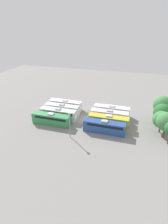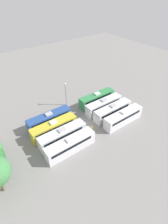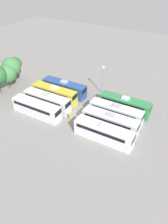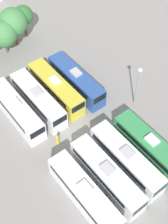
% 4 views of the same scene
% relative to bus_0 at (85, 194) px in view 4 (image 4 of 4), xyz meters
% --- Properties ---
extents(ground_plane, '(128.15, 128.15, 0.00)m').
position_rel_bus_0_xyz_m(ground_plane, '(5.04, 7.60, -1.68)').
color(ground_plane, gray).
extents(bus_0, '(2.51, 10.86, 3.42)m').
position_rel_bus_0_xyz_m(bus_0, '(0.00, 0.00, 0.00)').
color(bus_0, white).
rests_on(bus_0, ground_plane).
extents(bus_1, '(2.51, 10.86, 3.42)m').
position_rel_bus_0_xyz_m(bus_1, '(3.42, 0.25, 0.00)').
color(bus_1, silver).
rests_on(bus_1, ground_plane).
extents(bus_2, '(2.51, 10.86, 3.42)m').
position_rel_bus_0_xyz_m(bus_2, '(6.66, 0.42, 0.00)').
color(bus_2, silver).
rests_on(bus_2, ground_plane).
extents(bus_3, '(2.51, 10.86, 3.42)m').
position_rel_bus_0_xyz_m(bus_3, '(10.18, -0.10, 0.00)').
color(bus_3, '#338C4C').
rests_on(bus_3, ground_plane).
extents(bus_4, '(2.51, 10.86, 3.42)m').
position_rel_bus_0_xyz_m(bus_4, '(0.13, 15.20, 0.00)').
color(bus_4, silver).
rests_on(bus_4, ground_plane).
extents(bus_5, '(2.51, 10.86, 3.42)m').
position_rel_bus_0_xyz_m(bus_5, '(3.44, 15.05, 0.00)').
color(bus_5, silver).
rests_on(bus_5, ground_plane).
extents(bus_6, '(2.51, 10.86, 3.42)m').
position_rel_bus_0_xyz_m(bus_6, '(6.67, 15.38, 0.00)').
color(bus_6, gold).
rests_on(bus_6, ground_plane).
extents(bus_7, '(2.51, 10.86, 3.42)m').
position_rel_bus_0_xyz_m(bus_7, '(9.94, 14.83, 0.00)').
color(bus_7, '#284C93').
rests_on(bus_7, ground_plane).
extents(worker_person, '(0.36, 0.36, 1.84)m').
position_rel_bus_0_xyz_m(worker_person, '(1.97, 8.24, -0.82)').
color(worker_person, gold).
rests_on(worker_person, ground_plane).
extents(light_pole, '(0.60, 0.60, 6.91)m').
position_rel_bus_0_xyz_m(light_pole, '(14.68, 7.19, 3.09)').
color(light_pole, gray).
rests_on(light_pole, ground_plane).
extents(tree_3, '(4.49, 4.49, 5.96)m').
position_rel_bus_0_xyz_m(tree_3, '(5.84, 28.60, 2.03)').
color(tree_3, brown).
rests_on(tree_3, ground_plane).
extents(tree_4, '(4.70, 4.70, 6.80)m').
position_rel_bus_0_xyz_m(tree_4, '(8.12, 29.32, 2.75)').
color(tree_4, brown).
rests_on(tree_4, ground_plane).
extents(tree_5, '(3.32, 3.32, 5.90)m').
position_rel_bus_0_xyz_m(tree_5, '(10.58, 30.25, 2.51)').
color(tree_5, brown).
rests_on(tree_5, ground_plane).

